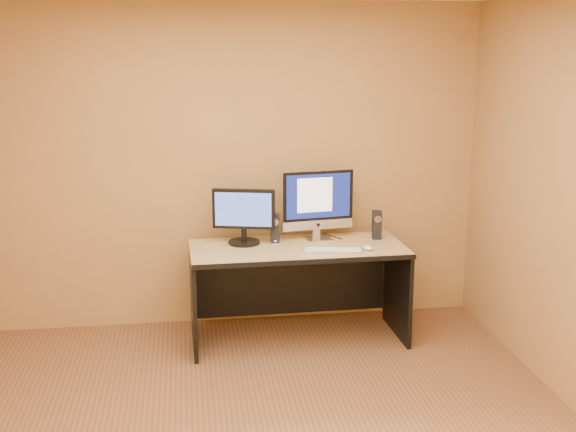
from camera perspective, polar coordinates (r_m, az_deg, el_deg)
The scene contains 10 objects.
walls at distance 3.89m, azimuth -2.15°, elevation -0.90°, with size 4.00×4.00×2.60m, color #9E753F, non-canonical shape.
desk at distance 5.62m, azimuth 0.78°, elevation -6.16°, with size 1.64×0.72×0.76m, color tan, non-canonical shape.
imac at distance 5.66m, azimuth 2.44°, elevation 0.91°, with size 0.58×0.21×0.56m, color #BAB9BE, non-canonical shape.
second_monitor at distance 5.55m, azimuth -3.52°, elevation -0.05°, with size 0.49×0.25×0.43m, color black, non-canonical shape.
speaker_left at distance 5.61m, azimuth -1.03°, elevation -0.96°, with size 0.07×0.07×0.23m, color black, non-canonical shape.
speaker_right at distance 5.75m, azimuth 7.04°, elevation -0.70°, with size 0.07×0.07×0.23m, color black, non-canonical shape.
keyboard at distance 5.39m, azimuth 3.57°, elevation -2.70°, with size 0.44×0.12×0.02m, color silver.
mouse at distance 5.45m, azimuth 6.34°, elevation -2.48°, with size 0.06×0.10×0.04m, color silver.
cable_a at distance 5.80m, azimuth 3.54°, elevation -1.60°, with size 0.01×0.01×0.23m, color black.
cable_b at distance 5.80m, azimuth 1.92°, elevation -1.60°, with size 0.01×0.01×0.18m, color black.
Camera 1 is at (-0.39, -3.75, 2.26)m, focal length 45.00 mm.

